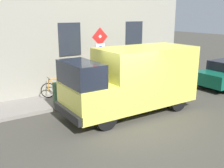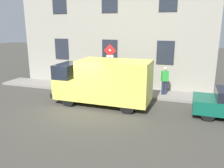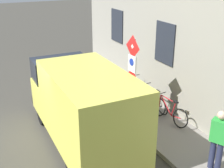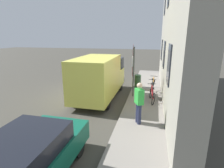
{
  "view_description": "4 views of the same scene",
  "coord_description": "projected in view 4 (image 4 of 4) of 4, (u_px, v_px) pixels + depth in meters",
  "views": [
    {
      "loc": [
        -6.62,
        5.16,
        3.73
      ],
      "look_at": [
        2.0,
        -0.53,
        0.99
      ],
      "focal_mm": 42.46,
      "sensor_mm": 36.0,
      "label": 1
    },
    {
      "loc": [
        -10.06,
        -5.17,
        4.25
      ],
      "look_at": [
        2.03,
        -1.08,
        0.98
      ],
      "focal_mm": 36.39,
      "sensor_mm": 36.0,
      "label": 2
    },
    {
      "loc": [
        -1.65,
        -8.52,
        5.19
      ],
      "look_at": [
        2.5,
        -0.21,
        1.48
      ],
      "focal_mm": 47.32,
      "sensor_mm": 36.0,
      "label": 3
    },
    {
      "loc": [
        4.18,
        -10.66,
        3.63
      ],
      "look_at": [
        1.93,
        -1.05,
        0.94
      ],
      "focal_mm": 28.46,
      "sensor_mm": 36.0,
      "label": 4
    }
  ],
  "objects": [
    {
      "name": "delivery_van",
      "position": [
        100.0,
        76.0,
        10.41
      ],
      "size": [
        2.04,
        5.35,
        2.5
      ],
      "rotation": [
        0.0,
        0.0,
        1.56
      ],
      "color": "#DDD852",
      "rests_on": "ground_plane"
    },
    {
      "name": "sidewalk_slab",
      "position": [
        145.0,
        95.0,
        11.03
      ],
      "size": [
        1.93,
        15.66,
        0.14
      ],
      "primitive_type": "cube",
      "color": "gray",
      "rests_on": "ground_plane"
    },
    {
      "name": "ground_plane",
      "position": [
        88.0,
        92.0,
        11.89
      ],
      "size": [
        80.0,
        80.0,
        0.0
      ],
      "primitive_type": "plane",
      "color": "#3F3C35"
    },
    {
      "name": "bicycle_orange",
      "position": [
        153.0,
        85.0,
        11.6
      ],
      "size": [
        0.47,
        1.72,
        0.89
      ],
      "rotation": [
        0.0,
        0.0,
        1.45
      ],
      "color": "black",
      "rests_on": "sidewalk_slab"
    },
    {
      "name": "sign_post_stacked",
      "position": [
        133.0,
        65.0,
        10.12
      ],
      "size": [
        0.16,
        0.56,
        2.93
      ],
      "color": "#474C47",
      "rests_on": "sidewalk_slab"
    },
    {
      "name": "litter_bin",
      "position": [
        138.0,
        81.0,
        12.26
      ],
      "size": [
        0.44,
        0.44,
        0.9
      ],
      "primitive_type": "cylinder",
      "color": "#2D5133",
      "rests_on": "sidewalk_slab"
    },
    {
      "name": "pedestrian",
      "position": [
        139.0,
        102.0,
        7.12
      ],
      "size": [
        0.42,
        0.47,
        1.72
      ],
      "rotation": [
        0.0,
        0.0,
        0.48
      ],
      "color": "#262B47",
      "rests_on": "sidewalk_slab"
    },
    {
      "name": "parked_hatchback",
      "position": [
        24.0,
        161.0,
        4.25
      ],
      "size": [
        1.77,
        4.01,
        1.38
      ],
      "rotation": [
        0.0,
        0.0,
        1.57
      ],
      "color": "#0E5440",
      "rests_on": "ground_plane"
    },
    {
      "name": "building_facade",
      "position": [
        173.0,
        28.0,
        9.69
      ],
      "size": [
        0.75,
        13.66,
        8.12
      ],
      "color": "gray",
      "rests_on": "ground_plane"
    },
    {
      "name": "bicycle_black",
      "position": [
        152.0,
        90.0,
        10.64
      ],
      "size": [
        0.46,
        1.72,
        0.89
      ],
      "rotation": [
        0.0,
        0.0,
        1.63
      ],
      "color": "black",
      "rests_on": "sidewalk_slab"
    },
    {
      "name": "bicycle_red",
      "position": [
        152.0,
        95.0,
        9.68
      ],
      "size": [
        0.48,
        1.72,
        0.89
      ],
      "rotation": [
        0.0,
        0.0,
        1.7
      ],
      "color": "black",
      "rests_on": "sidewalk_slab"
    }
  ]
}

